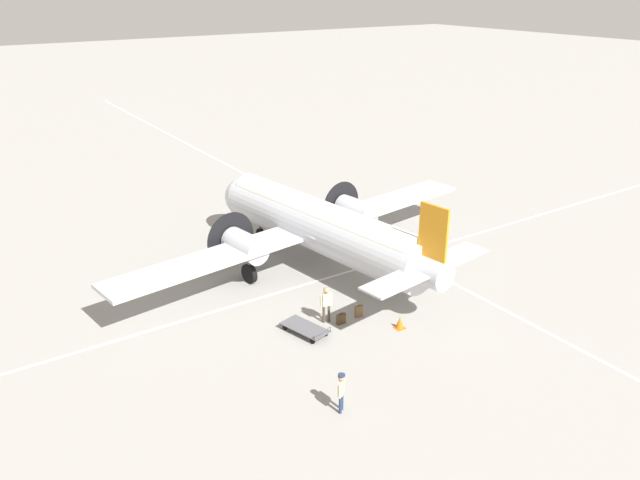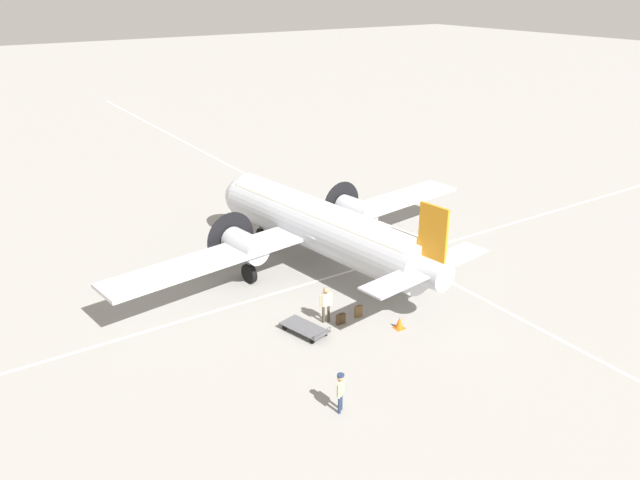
{
  "view_description": "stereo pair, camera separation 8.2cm",
  "coord_description": "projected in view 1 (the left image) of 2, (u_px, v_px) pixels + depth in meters",
  "views": [
    {
      "loc": [
        17.92,
        26.99,
        15.31
      ],
      "look_at": [
        0.0,
        0.0,
        1.7
      ],
      "focal_mm": 35.0,
      "sensor_mm": 36.0,
      "label": 1
    },
    {
      "loc": [
        17.85,
        27.03,
        15.31
      ],
      "look_at": [
        0.0,
        0.0,
        1.7
      ],
      "focal_mm": 35.0,
      "sensor_mm": 36.0,
      "label": 2
    }
  ],
  "objects": [
    {
      "name": "ground_plane",
      "position": [
        320.0,
        267.0,
        35.8
      ],
      "size": [
        300.0,
        300.0,
        0.0
      ],
      "primitive_type": "plane",
      "color": "gray"
    },
    {
      "name": "apron_line_eastwest",
      "position": [
        334.0,
        276.0,
        34.73
      ],
      "size": [
        120.0,
        0.16,
        0.01
      ],
      "color": "silver",
      "rests_on": "ground_plane"
    },
    {
      "name": "apron_line_northsouth",
      "position": [
        386.0,
        248.0,
        38.3
      ],
      "size": [
        0.16,
        120.0,
        0.01
      ],
      "color": "silver",
      "rests_on": "ground_plane"
    },
    {
      "name": "airliner_main",
      "position": [
        315.0,
        224.0,
        35.12
      ],
      "size": [
        24.64,
        17.36,
        5.86
      ],
      "rotation": [
        0.0,
        0.0,
        4.85
      ],
      "color": "silver",
      "rests_on": "ground_plane"
    },
    {
      "name": "crew_foreground",
      "position": [
        341.0,
        388.0,
        23.48
      ],
      "size": [
        0.46,
        0.39,
        1.68
      ],
      "rotation": [
        0.0,
        0.0,
        -2.46
      ],
      "color": "navy",
      "rests_on": "ground_plane"
    },
    {
      "name": "passenger_boarding",
      "position": [
        326.0,
        301.0,
        29.67
      ],
      "size": [
        0.62,
        0.3,
        1.86
      ],
      "rotation": [
        0.0,
        0.0,
        6.03
      ],
      "color": "#473D2D",
      "rests_on": "ground_plane"
    },
    {
      "name": "suitcase_near_door",
      "position": [
        341.0,
        319.0,
        29.84
      ],
      "size": [
        0.47,
        0.15,
        0.57
      ],
      "color": "#47331E",
      "rests_on": "ground_plane"
    },
    {
      "name": "suitcase_upright_spare",
      "position": [
        359.0,
        311.0,
        30.44
      ],
      "size": [
        0.42,
        0.13,
        0.64
      ],
      "color": "brown",
      "rests_on": "ground_plane"
    },
    {
      "name": "baggage_cart",
      "position": [
        305.0,
        328.0,
        29.04
      ],
      "size": [
        1.65,
        2.53,
        0.56
      ],
      "rotation": [
        0.0,
        0.0,
        4.97
      ],
      "color": "#56565B",
      "rests_on": "ground_plane"
    },
    {
      "name": "traffic_cone",
      "position": [
        400.0,
        323.0,
        29.45
      ],
      "size": [
        0.47,
        0.47,
        0.61
      ],
      "color": "orange",
      "rests_on": "ground_plane"
    }
  ]
}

